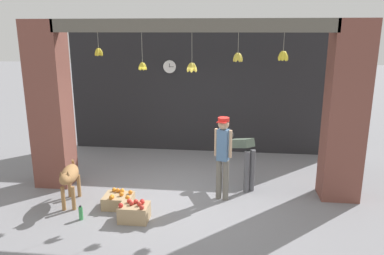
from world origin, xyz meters
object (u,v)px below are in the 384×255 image
water_bottle (81,213)px  wall_clock (170,67)px  shopkeeper (223,152)px  fruit_crate_apples (134,212)px  dog (69,177)px  fruit_crate_oranges (119,200)px  worker_stooping (242,153)px

water_bottle → wall_clock: wall_clock is taller
shopkeeper → fruit_crate_apples: shopkeeper is taller
dog → water_bottle: size_ratio=4.12×
fruit_crate_oranges → water_bottle: size_ratio=2.03×
dog → shopkeeper: size_ratio=0.65×
worker_stooping → water_bottle: size_ratio=4.38×
water_bottle → shopkeeper: bearing=24.6°
dog → fruit_crate_oranges: size_ratio=2.03×
dog → shopkeeper: shopkeeper is taller
worker_stooping → water_bottle: bearing=173.0°
fruit_crate_apples → water_bottle: (-0.92, -0.08, -0.04)m
worker_stooping → fruit_crate_oranges: worker_stooping is taller
shopkeeper → water_bottle: shopkeeper is taller
fruit_crate_oranges → water_bottle: bearing=-132.7°
shopkeeper → wall_clock: bearing=-45.1°
fruit_crate_apples → wall_clock: size_ratio=1.42×
wall_clock → fruit_crate_apples: bearing=-89.3°
worker_stooping → water_bottle: 3.29m
fruit_crate_oranges → fruit_crate_apples: bearing=-47.3°
shopkeeper → fruit_crate_oranges: (-1.88, -0.55, -0.82)m
worker_stooping → fruit_crate_apples: bearing=-177.2°
shopkeeper → worker_stooping: shopkeeper is taller
shopkeeper → fruit_crate_oranges: 2.12m
fruit_crate_oranges → wall_clock: size_ratio=1.49×
shopkeeper → worker_stooping: 0.74m
worker_stooping → dog: bearing=161.3°
fruit_crate_apples → fruit_crate_oranges: bearing=132.7°
worker_stooping → water_bottle: (-2.74, -1.71, -0.63)m
wall_clock → water_bottle: bearing=-102.3°
shopkeeper → fruit_crate_apples: bearing=52.3°
shopkeeper → fruit_crate_apples: (-1.46, -1.01, -0.79)m
dog → shopkeeper: (2.79, 0.55, 0.39)m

